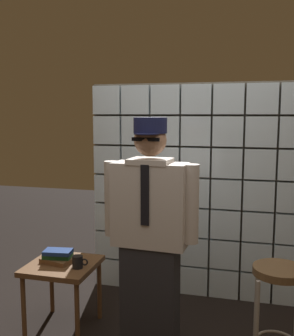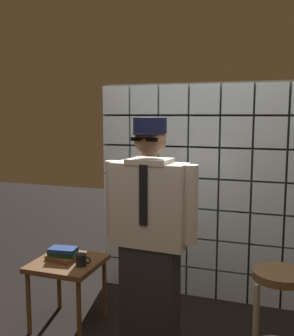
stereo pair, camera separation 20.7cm
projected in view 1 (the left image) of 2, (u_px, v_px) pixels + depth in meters
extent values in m
cube|color=silver|center=(110.00, 271.00, 4.02)|extent=(0.27, 0.08, 0.27)
cube|color=silver|center=(137.00, 274.00, 3.95)|extent=(0.27, 0.08, 0.27)
cube|color=silver|center=(165.00, 277.00, 3.88)|extent=(0.27, 0.08, 0.27)
cube|color=silver|center=(194.00, 280.00, 3.80)|extent=(0.27, 0.08, 0.27)
cube|color=silver|center=(224.00, 283.00, 3.73)|extent=(0.27, 0.08, 0.27)
cube|color=silver|center=(255.00, 286.00, 3.66)|extent=(0.27, 0.08, 0.27)
cube|color=silver|center=(288.00, 290.00, 3.59)|extent=(0.27, 0.08, 0.27)
cube|color=silver|center=(109.00, 244.00, 3.98)|extent=(0.27, 0.08, 0.27)
cube|color=silver|center=(136.00, 246.00, 3.91)|extent=(0.27, 0.08, 0.27)
cube|color=silver|center=(165.00, 249.00, 3.84)|extent=(0.27, 0.08, 0.27)
cube|color=silver|center=(194.00, 251.00, 3.77)|extent=(0.27, 0.08, 0.27)
cube|color=silver|center=(225.00, 254.00, 3.69)|extent=(0.27, 0.08, 0.27)
cube|color=silver|center=(256.00, 257.00, 3.62)|extent=(0.27, 0.08, 0.27)
cube|color=silver|center=(289.00, 260.00, 3.55)|extent=(0.27, 0.08, 0.27)
cube|color=silver|center=(109.00, 216.00, 3.94)|extent=(0.27, 0.08, 0.27)
cube|color=silver|center=(136.00, 218.00, 3.87)|extent=(0.27, 0.08, 0.27)
cube|color=silver|center=(165.00, 220.00, 3.80)|extent=(0.27, 0.08, 0.27)
cube|color=silver|center=(195.00, 222.00, 3.73)|extent=(0.27, 0.08, 0.27)
cube|color=silver|center=(225.00, 224.00, 3.66)|extent=(0.27, 0.08, 0.27)
cube|color=silver|center=(257.00, 227.00, 3.59)|extent=(0.27, 0.08, 0.27)
cube|color=silver|center=(291.00, 229.00, 3.51)|extent=(0.27, 0.08, 0.27)
cube|color=silver|center=(108.00, 188.00, 3.90)|extent=(0.27, 0.08, 0.27)
cube|color=silver|center=(136.00, 190.00, 3.83)|extent=(0.27, 0.08, 0.27)
cube|color=silver|center=(165.00, 191.00, 3.76)|extent=(0.27, 0.08, 0.27)
cube|color=silver|center=(195.00, 192.00, 3.69)|extent=(0.27, 0.08, 0.27)
cube|color=silver|center=(226.00, 194.00, 3.62)|extent=(0.27, 0.08, 0.27)
cube|color=silver|center=(259.00, 196.00, 3.55)|extent=(0.27, 0.08, 0.27)
cube|color=silver|center=(292.00, 197.00, 3.48)|extent=(0.27, 0.08, 0.27)
cube|color=silver|center=(108.00, 159.00, 3.87)|extent=(0.27, 0.08, 0.27)
cube|color=silver|center=(136.00, 160.00, 3.79)|extent=(0.27, 0.08, 0.27)
cube|color=silver|center=(165.00, 161.00, 3.72)|extent=(0.27, 0.08, 0.27)
cube|color=silver|center=(196.00, 162.00, 3.65)|extent=(0.27, 0.08, 0.27)
cube|color=silver|center=(227.00, 163.00, 3.58)|extent=(0.27, 0.08, 0.27)
cube|color=silver|center=(260.00, 164.00, 3.51)|extent=(0.27, 0.08, 0.27)
cube|color=silver|center=(294.00, 165.00, 3.44)|extent=(0.27, 0.08, 0.27)
cube|color=silver|center=(108.00, 130.00, 3.83)|extent=(0.27, 0.08, 0.27)
cube|color=silver|center=(136.00, 130.00, 3.76)|extent=(0.27, 0.08, 0.27)
cube|color=silver|center=(165.00, 131.00, 3.68)|extent=(0.27, 0.08, 0.27)
cube|color=silver|center=(196.00, 131.00, 3.61)|extent=(0.27, 0.08, 0.27)
cube|color=silver|center=(228.00, 131.00, 3.54)|extent=(0.27, 0.08, 0.27)
cube|color=silver|center=(261.00, 132.00, 3.47)|extent=(0.27, 0.08, 0.27)
cube|color=silver|center=(107.00, 100.00, 3.79)|extent=(0.27, 0.08, 0.27)
cube|color=silver|center=(136.00, 100.00, 3.72)|extent=(0.27, 0.08, 0.27)
cube|color=silver|center=(166.00, 100.00, 3.65)|extent=(0.27, 0.08, 0.27)
cube|color=silver|center=(197.00, 99.00, 3.57)|extent=(0.27, 0.08, 0.27)
cube|color=silver|center=(229.00, 99.00, 3.50)|extent=(0.27, 0.08, 0.27)
cube|color=silver|center=(262.00, 99.00, 3.43)|extent=(0.27, 0.08, 0.27)
cube|color=#5B5447|center=(196.00, 191.00, 3.74)|extent=(2.01, 0.02, 2.01)
cube|color=#28282D|center=(150.00, 300.00, 2.80)|extent=(0.40, 0.22, 0.81)
cube|color=silver|center=(150.00, 204.00, 2.71)|extent=(0.52, 0.25, 0.57)
cube|color=black|center=(145.00, 195.00, 2.59)|extent=(0.06, 0.01, 0.40)
cube|color=silver|center=(150.00, 161.00, 2.67)|extent=(0.29, 0.25, 0.04)
sphere|color=#A87A5B|center=(150.00, 140.00, 2.65)|extent=(0.22, 0.22, 0.22)
ellipsoid|color=black|center=(148.00, 146.00, 2.61)|extent=(0.15, 0.08, 0.10)
cube|color=black|center=(146.00, 139.00, 2.55)|extent=(0.19, 0.02, 0.02)
cylinder|color=#191E47|center=(146.00, 134.00, 2.57)|extent=(0.17, 0.17, 0.01)
cylinder|color=#191E47|center=(150.00, 125.00, 2.64)|extent=(0.22, 0.22, 0.10)
cylinder|color=silver|center=(191.00, 204.00, 2.62)|extent=(0.11, 0.11, 0.53)
cylinder|color=silver|center=(112.00, 198.00, 2.79)|extent=(0.11, 0.11, 0.53)
cylinder|color=brown|center=(280.00, 271.00, 2.56)|extent=(0.34, 0.34, 0.05)
cylinder|color=#A59E93|center=(256.00, 332.00, 2.52)|extent=(0.03, 0.03, 0.68)
cylinder|color=#A59E93|center=(256.00, 312.00, 2.77)|extent=(0.03, 0.03, 0.68)
cube|color=brown|center=(62.00, 266.00, 3.14)|extent=(0.52, 0.52, 0.04)
cylinder|color=brown|center=(24.00, 308.00, 3.02)|extent=(0.04, 0.04, 0.50)
cylinder|color=brown|center=(77.00, 315.00, 2.91)|extent=(0.04, 0.04, 0.50)
cylinder|color=brown|center=(52.00, 284.00, 3.44)|extent=(0.04, 0.04, 0.50)
cylinder|color=brown|center=(99.00, 290.00, 3.33)|extent=(0.04, 0.04, 0.50)
cube|color=brown|center=(58.00, 260.00, 3.16)|extent=(0.27, 0.23, 0.04)
cube|color=#1E592D|center=(58.00, 255.00, 3.15)|extent=(0.23, 0.16, 0.04)
cube|color=navy|center=(58.00, 252.00, 3.13)|extent=(0.23, 0.16, 0.03)
cylinder|color=black|center=(78.00, 262.00, 3.03)|extent=(0.08, 0.08, 0.09)
torus|color=black|center=(85.00, 262.00, 3.02)|extent=(0.06, 0.01, 0.06)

